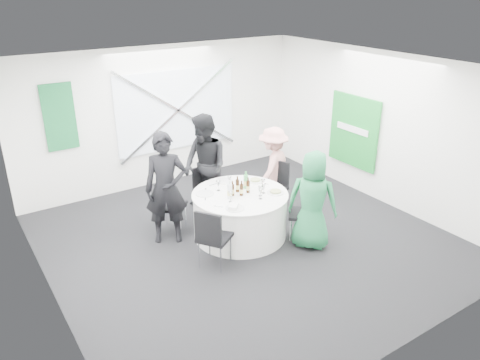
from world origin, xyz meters
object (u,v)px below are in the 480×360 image
chair_front_right (308,209)px  chair_back_left (167,201)px  chair_back_right (275,183)px  person_woman_green (312,200)px  person_man_back_left (166,189)px  person_man_back (205,166)px  chair_back (205,186)px  green_water_bottle (246,182)px  banquet_table (240,215)px  person_woman_pink (273,167)px  clear_water_bottle (230,191)px  chair_front_left (212,234)px

chair_front_right → chair_back_left: bearing=-90.2°
chair_back_right → person_woman_green: (-0.27, -1.28, 0.24)m
chair_back_right → person_woman_green: person_woman_green is taller
person_man_back_left → person_man_back: (0.98, 0.48, 0.01)m
chair_back → chair_back_left: size_ratio=0.91×
chair_back_right → green_water_bottle: (-0.83, -0.26, 0.32)m
green_water_bottle → banquet_table: bearing=-146.9°
banquet_table → chair_back: (-0.04, 1.11, 0.11)m
person_man_back_left → chair_front_right: bearing=-7.3°
person_woman_pink → chair_back: bearing=-51.2°
chair_back → chair_back_right: 1.29m
person_man_back → green_water_bottle: size_ratio=6.26×
person_man_back_left → clear_water_bottle: size_ratio=6.05×
chair_back_right → chair_front_left: size_ratio=0.99×
chair_back_left → person_woman_green: size_ratio=0.58×
person_man_back → clear_water_bottle: bearing=-12.6°
chair_back → chair_front_right: 2.04m
chair_front_left → person_man_back: bearing=-60.4°
chair_back → clear_water_bottle: bearing=-101.3°
banquet_table → person_woman_pink: person_woman_pink is taller
chair_back_left → chair_back_right: chair_back_right is taller
banquet_table → chair_back_right: 1.12m
chair_back_left → person_woman_pink: bearing=-53.5°
banquet_table → chair_back: 1.12m
chair_back_left → person_woman_pink: size_ratio=0.61×
person_man_back → clear_water_bottle: 1.07m
person_man_back → green_water_bottle: 0.92m
chair_back_left → chair_front_right: bearing=-89.8°
chair_back → green_water_bottle: bearing=-78.2°
chair_back_left → person_man_back_left: (-0.13, -0.30, 0.37)m
chair_back → person_woman_pink: (1.17, -0.48, 0.27)m
banquet_table → chair_back_left: chair_back_left is taller
chair_back_left → chair_front_right: chair_front_right is taller
banquet_table → clear_water_bottle: (-0.23, -0.06, 0.50)m
chair_back_left → clear_water_bottle: bearing=-100.1°
chair_front_left → person_man_back: person_man_back is taller
chair_front_left → green_water_bottle: (1.07, 0.71, 0.32)m
green_water_bottle → chair_back: bearing=103.6°
green_water_bottle → person_man_back_left: bearing=162.6°
chair_back → chair_back_right: (1.07, -0.72, 0.07)m
chair_front_right → green_water_bottle: (-0.62, 0.86, 0.31)m
person_woman_green → chair_back_right: bearing=-52.4°
chair_front_right → person_woman_pink: (0.31, 1.36, 0.20)m
chair_front_left → person_woman_pink: 2.35m
chair_back_right → chair_front_right: (-0.20, -1.13, 0.01)m
chair_back → green_water_bottle: (0.24, -0.98, 0.39)m
banquet_table → person_man_back: 1.14m
person_woman_green → green_water_bottle: size_ratio=5.40×
chair_front_left → person_man_back_left: bearing=-24.5°
chair_back_left → chair_front_right: (1.74, -1.55, 0.02)m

